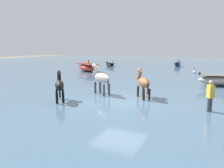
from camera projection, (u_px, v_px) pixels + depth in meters
name	position (u px, v px, depth m)	size (l,w,h in m)	color
ground_plane	(119.00, 105.00, 10.87)	(120.00, 120.00, 0.00)	#756B56
water_surface	(163.00, 78.00, 19.69)	(90.00, 90.00, 0.28)	slate
horse_lead_pinto	(101.00, 79.00, 12.07)	(1.75, 1.20, 2.00)	beige
horse_trailing_chestnut	(143.00, 83.00, 11.15)	(1.27, 1.50, 1.83)	brown
horse_flank_black	(60.00, 86.00, 10.52)	(1.28, 1.42, 1.78)	black
boat_distant_east	(110.00, 64.00, 30.71)	(2.51, 2.45, 0.98)	black
boat_far_inshore	(87.00, 67.00, 24.27)	(4.14, 3.42, 1.33)	#BC382D
boat_near_port	(177.00, 64.00, 30.64)	(1.02, 2.76, 1.01)	#28518E
person_wading_mid	(210.00, 98.00, 8.75)	(0.33, 0.38, 1.63)	#383842
channel_buoy	(195.00, 72.00, 21.91)	(0.33, 0.33, 0.77)	silver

